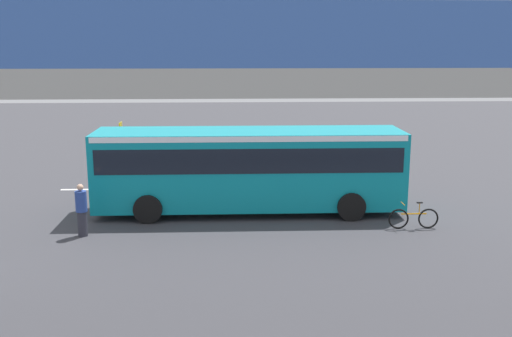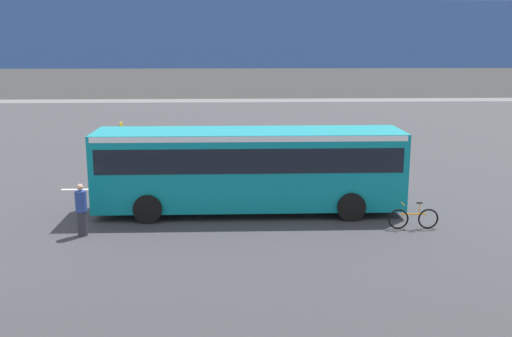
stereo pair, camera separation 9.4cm
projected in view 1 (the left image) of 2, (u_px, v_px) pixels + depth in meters
ground at (218, 203)px, 23.86m from camera, size 80.00×80.00×0.00m
city_bus at (249, 164)px, 22.25m from camera, size 11.54×2.85×3.15m
bicycle_orange at (413, 218)px, 20.53m from camera, size 1.77×0.44×0.96m
pedestrian at (82, 210)px, 19.67m from camera, size 0.38×0.38×1.79m
traffic_sign at (121, 142)px, 26.97m from camera, size 0.08×0.60×2.80m
lane_dash_leftmost at (353, 187)px, 26.50m from camera, size 2.00×0.20×0.01m
lane_dash_left at (264, 188)px, 26.34m from camera, size 2.00×0.20×0.01m
lane_dash_centre at (175, 189)px, 26.18m from camera, size 2.00×0.20×0.01m
lane_dash_right at (84, 189)px, 26.02m from camera, size 2.00×0.20×0.01m
pedestrian_overpass at (201, 106)px, 11.11m from camera, size 25.05×2.60×7.08m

